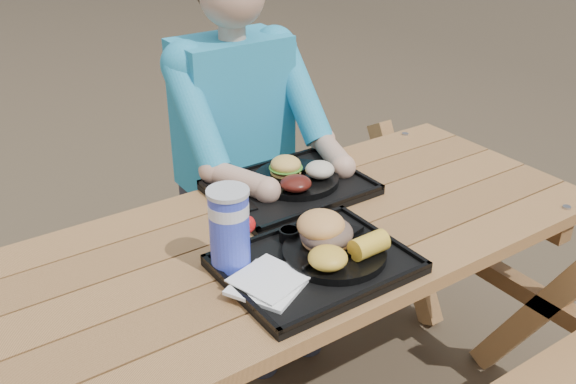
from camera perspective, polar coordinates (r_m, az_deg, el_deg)
picnic_table at (r=1.95m, az=0.00°, el=-13.25°), size 1.80×1.49×0.75m
tray_near at (r=1.59m, az=2.44°, el=-6.54°), size 0.45×0.35×0.02m
tray_far at (r=1.94m, az=0.19°, el=0.29°), size 0.45×0.35×0.02m
plate_near at (r=1.60m, az=4.14°, el=-5.40°), size 0.26×0.26×0.02m
plate_far at (r=1.96m, az=0.75°, el=1.15°), size 0.26×0.26×0.02m
napkin_stack at (r=1.50m, az=-1.82°, el=-8.15°), size 0.20×0.20×0.02m
soda_cup at (r=1.53m, az=-5.22°, el=-3.39°), size 0.10×0.10×0.19m
condiment_bbq at (r=1.66m, az=0.12°, el=-3.82°), size 0.05×0.05×0.03m
condiment_mustard at (r=1.70m, az=1.64°, el=-3.16°), size 0.05×0.05×0.03m
sandwich at (r=1.59m, az=3.48°, el=-2.48°), size 0.13×0.13×0.13m
mac_cheese at (r=1.52m, az=3.56°, el=-5.87°), size 0.10×0.10×0.05m
corn_cob at (r=1.57m, az=7.22°, el=-4.70°), size 0.10×0.10×0.05m
cutlery_far at (r=1.86m, az=-4.02°, el=-0.61°), size 0.04×0.15×0.01m
burger at (r=1.95m, az=-0.20°, el=2.79°), size 0.10×0.10×0.09m
baked_beans at (r=1.86m, az=0.71°, el=0.78°), size 0.09×0.09×0.04m
potato_salad at (r=1.94m, az=2.85°, el=2.00°), size 0.09×0.09×0.05m
diner at (r=2.31m, az=-4.49°, el=1.61°), size 0.48×0.84×1.28m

